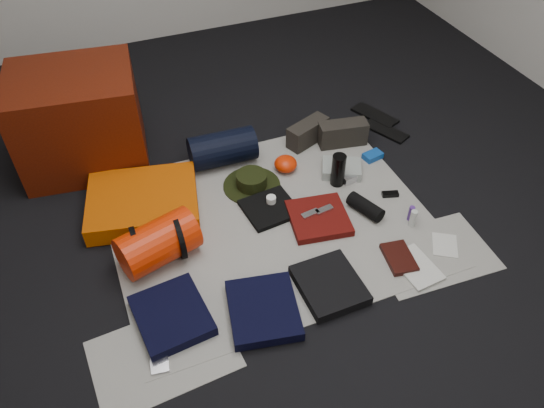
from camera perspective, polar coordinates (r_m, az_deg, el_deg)
name	(u,v)px	position (r m, az deg, el deg)	size (l,w,h in m)	color
floor	(271,223)	(2.76, -0.15, -2.05)	(4.50, 4.50, 0.02)	black
newspaper_mat	(271,221)	(2.75, -0.15, -1.86)	(1.60, 1.30, 0.01)	#B0ADA2
newspaper_sheet_front_left	(164,354)	(2.33, -11.59, -15.55)	(0.58, 0.40, 0.00)	#B0ADA2
newspaper_sheet_front_right	(432,253)	(2.72, 16.78, -5.11)	(0.58, 0.40, 0.00)	#B0ADA2
red_cabinet	(79,120)	(3.17, -20.04, 8.53)	(0.66, 0.55, 0.55)	#511405
sleeping_pad	(143,202)	(2.86, -13.69, 0.23)	(0.56, 0.46, 0.10)	#C64C02
stuff_sack	(158,243)	(2.56, -12.15, -4.11)	(0.22, 0.22, 0.37)	red
sack_strap_left	(137,249)	(2.56, -14.32, -4.70)	(0.22, 0.22, 0.03)	black
sack_strap_right	(179,237)	(2.57, -9.99, -3.52)	(0.22, 0.22, 0.03)	black
navy_duffel	(223,149)	(3.06, -5.34, 5.96)	(0.20, 0.20, 0.38)	black
boonie_brim	(252,185)	(2.95, -2.18, 2.01)	(0.32, 0.32, 0.01)	black
boonie_crown	(252,180)	(2.92, -2.20, 2.62)	(0.17, 0.17, 0.07)	black
hiking_boot_left	(308,133)	(3.23, 3.87, 7.68)	(0.27, 0.10, 0.14)	#292620
hiking_boot_right	(343,133)	(3.24, 7.61, 7.54)	(0.29, 0.11, 0.14)	#292620
flip_flop_left	(375,115)	(3.55, 10.99, 9.35)	(0.11, 0.31, 0.02)	black
flip_flop_right	(386,131)	(3.43, 12.13, 7.71)	(0.11, 0.29, 0.02)	black
trousers_navy_a	(172,315)	(2.39, -10.73, -11.69)	(0.29, 0.34, 0.05)	black
trousers_navy_b	(263,310)	(2.37, -0.95, -11.31)	(0.30, 0.34, 0.05)	black
trousers_charcoal	(329,285)	(2.46, 6.20, -8.64)	(0.27, 0.31, 0.05)	black
black_tshirt	(270,208)	(2.80, -0.24, -0.47)	(0.26, 0.25, 0.03)	black
red_shirt	(319,218)	(2.75, 5.04, -1.50)	(0.29, 0.29, 0.04)	#540C09
orange_stuff_sack	(286,164)	(3.03, 1.48, 4.34)	(0.13, 0.13, 0.09)	red
first_aid_pouch	(341,169)	(3.05, 7.48, 3.80)	(0.22, 0.16, 0.05)	gray
water_bottle	(338,170)	(2.93, 7.14, 3.65)	(0.08, 0.08, 0.19)	black
speaker	(365,207)	(2.81, 10.01, -0.31)	(0.08, 0.08, 0.20)	black
compact_camera	(351,177)	(3.00, 8.47, 2.87)	(0.11, 0.07, 0.04)	#BBBABF
cyan_case	(373,156)	(3.18, 10.78, 5.12)	(0.11, 0.07, 0.04)	#0F4598
toiletry_purple	(411,213)	(2.82, 14.72, -0.98)	(0.03, 0.03, 0.09)	#4A267D
toiletry_clear	(413,218)	(2.79, 14.93, -1.50)	(0.03, 0.03, 0.10)	beige
paperback_book	(399,258)	(2.64, 13.50, -5.64)	(0.13, 0.19, 0.03)	black
map_booklet	(416,267)	(2.63, 15.23, -6.54)	(0.17, 0.24, 0.01)	beige
map_printout	(445,245)	(2.77, 18.09, -4.22)	(0.12, 0.15, 0.01)	beige
sunglasses	(390,194)	(2.95, 12.59, 1.04)	(0.09, 0.04, 0.02)	black
key_cluster	(160,365)	(2.29, -11.98, -16.62)	(0.07, 0.07, 0.01)	#BBBABF
tape_roll	(271,200)	(2.80, -0.09, 0.48)	(0.05, 0.05, 0.04)	silver
energy_bar_a	(310,214)	(2.73, 4.13, -1.06)	(0.10, 0.04, 0.01)	#BBBABF
energy_bar_b	(324,210)	(2.76, 5.64, -0.62)	(0.10, 0.04, 0.01)	#BBBABF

